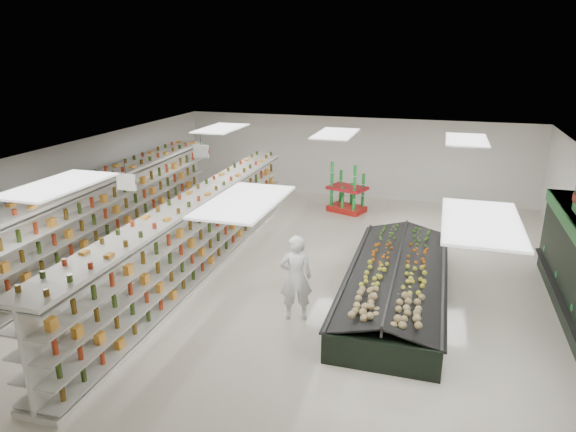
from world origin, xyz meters
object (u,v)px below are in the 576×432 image
(gondola_center, at_px, (196,239))
(shopper_background, at_px, (229,189))
(soda_endcap, at_px, (347,190))
(shopper_main, at_px, (296,277))
(gondola_left, at_px, (92,225))
(produce_island, at_px, (396,281))

(gondola_center, relative_size, shopper_background, 8.16)
(gondola_center, distance_m, soda_endcap, 7.15)
(gondola_center, height_order, shopper_main, gondola_center)
(gondola_left, xyz_separation_m, shopper_main, (6.40, -1.56, -0.07))
(gondola_center, bearing_deg, gondola_left, 179.81)
(gondola_left, relative_size, gondola_center, 1.09)
(gondola_left, height_order, produce_island, gondola_left)
(gondola_center, height_order, shopper_background, gondola_center)
(soda_endcap, bearing_deg, shopper_background, -168.41)
(shopper_main, bearing_deg, soda_endcap, -109.25)
(shopper_main, bearing_deg, gondola_center, -48.37)
(shopper_background, bearing_deg, gondola_left, 179.92)
(gondola_left, distance_m, soda_endcap, 8.95)
(gondola_left, bearing_deg, gondola_center, -1.50)
(gondola_left, distance_m, shopper_background, 5.98)
(soda_endcap, bearing_deg, shopper_main, -87.47)
(gondola_left, bearing_deg, shopper_main, -15.90)
(shopper_main, relative_size, shopper_background, 1.32)
(gondola_left, distance_m, produce_island, 8.47)
(produce_island, relative_size, shopper_main, 3.27)
(shopper_main, xyz_separation_m, shopper_background, (-4.69, 7.28, -0.24))
(produce_island, relative_size, soda_endcap, 3.81)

